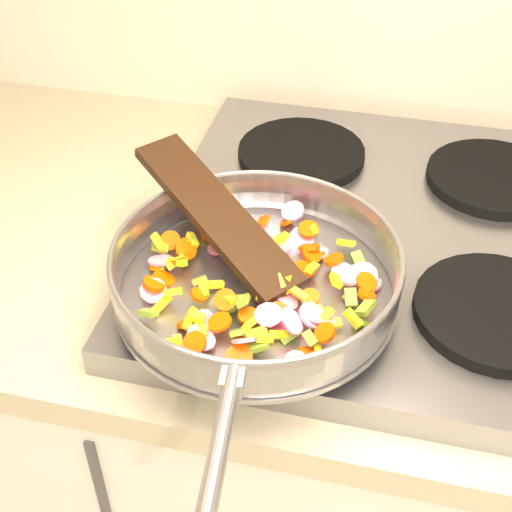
# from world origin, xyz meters

# --- Properties ---
(cooktop) EXTENTS (0.60, 0.60, 0.04)m
(cooktop) POSITION_xyz_m (-0.70, 1.67, 0.92)
(cooktop) COLOR #939399
(cooktop) RESTS_ON counter_top
(grate_fl) EXTENTS (0.19, 0.19, 0.02)m
(grate_fl) POSITION_xyz_m (-0.84, 1.52, 0.95)
(grate_fl) COLOR black
(grate_fl) RESTS_ON cooktop
(grate_fr) EXTENTS (0.19, 0.19, 0.02)m
(grate_fr) POSITION_xyz_m (-0.56, 1.52, 0.95)
(grate_fr) COLOR black
(grate_fr) RESTS_ON cooktop
(grate_bl) EXTENTS (0.19, 0.19, 0.02)m
(grate_bl) POSITION_xyz_m (-0.84, 1.81, 0.95)
(grate_bl) COLOR black
(grate_bl) RESTS_ON cooktop
(grate_br) EXTENTS (0.19, 0.19, 0.02)m
(grate_br) POSITION_xyz_m (-0.56, 1.81, 0.95)
(grate_br) COLOR black
(grate_br) RESTS_ON cooktop
(saute_pan) EXTENTS (0.37, 0.54, 0.06)m
(saute_pan) POSITION_xyz_m (-0.83, 1.48, 0.99)
(saute_pan) COLOR #9E9EA5
(saute_pan) RESTS_ON grate_fl
(vegetable_heap) EXTENTS (0.28, 0.29, 0.05)m
(vegetable_heap) POSITION_xyz_m (-0.83, 1.48, 0.98)
(vegetable_heap) COLOR #CF4702
(vegetable_heap) RESTS_ON saute_pan
(wooden_spatula) EXTENTS (0.25, 0.21, 0.08)m
(wooden_spatula) POSITION_xyz_m (-0.90, 1.55, 1.01)
(wooden_spatula) COLOR black
(wooden_spatula) RESTS_ON saute_pan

